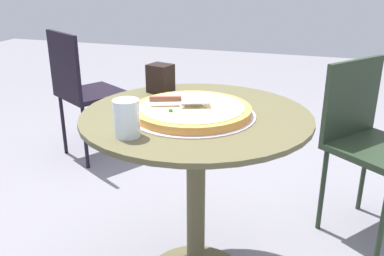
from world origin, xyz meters
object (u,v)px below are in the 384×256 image
pizza_server (180,99)px  patio_chair_corner (368,135)px  napkin_dispenser (160,78)px  pizza_on_tray (192,111)px  patio_table (196,163)px  drinking_cup (127,118)px  patio_chair_near (81,86)px

pizza_server → patio_chair_corner: bearing=-46.8°
pizza_server → napkin_dispenser: napkin_dispenser is taller
napkin_dispenser → pizza_on_tray: bearing=-33.4°
patio_table → patio_chair_corner: bearing=-46.2°
pizza_on_tray → patio_chair_corner: (0.64, -0.65, -0.25)m
pizza_on_tray → patio_chair_corner: size_ratio=0.54×
pizza_on_tray → patio_table: bearing=-17.7°
pizza_on_tray → drinking_cup: drinking_cup is taller
drinking_cup → patio_chair_corner: bearing=-41.3°
pizza_server → patio_chair_corner: patio_chair_corner is taller
drinking_cup → napkin_dispenser: (0.48, 0.08, 0.00)m
pizza_server → patio_table: bearing=-56.1°
patio_chair_near → pizza_server: bearing=-133.6°
napkin_dispenser → patio_chair_corner: napkin_dispenser is taller
pizza_on_tray → patio_chair_near: size_ratio=0.52×
patio_chair_corner → pizza_on_tray: bearing=134.6°
patio_table → pizza_server: bearing=123.9°
pizza_on_tray → patio_chair_near: 1.45m
drinking_cup → patio_table: bearing=-27.0°
pizza_on_tray → napkin_dispenser: napkin_dispenser is taller
drinking_cup → patio_chair_corner: 1.21m
patio_table → napkin_dispenser: bearing=45.7°
patio_table → patio_chair_near: bearing=48.7°
patio_chair_near → pizza_on_tray: bearing=-132.2°
patio_table → patio_chair_near: 1.42m
pizza_server → napkin_dispenser: bearing=34.5°
pizza_on_tray → drinking_cup: bearing=152.1°
napkin_dispenser → patio_chair_near: (0.72, 0.85, -0.29)m
pizza_on_tray → patio_chair_near: (0.96, 1.06, -0.25)m
drinking_cup → patio_chair_near: bearing=37.6°
pizza_on_tray → napkin_dispenser: size_ratio=3.85×
drinking_cup → pizza_server: bearing=-20.3°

